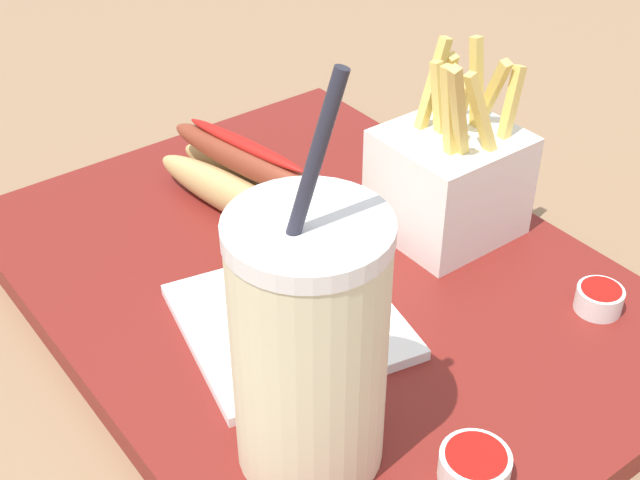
# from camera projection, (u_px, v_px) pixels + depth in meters

# --- Properties ---
(ground_plane) EXTENTS (2.40, 2.40, 0.02)m
(ground_plane) POSITION_uv_depth(u_px,v_px,m) (320.00, 307.00, 0.64)
(ground_plane) COLOR #8C6B4C
(food_tray) EXTENTS (0.47, 0.36, 0.02)m
(food_tray) POSITION_uv_depth(u_px,v_px,m) (320.00, 286.00, 0.62)
(food_tray) COLOR maroon
(food_tray) RESTS_ON ground_plane
(soda_cup) EXTENTS (0.08, 0.08, 0.23)m
(soda_cup) POSITION_uv_depth(u_px,v_px,m) (309.00, 346.00, 0.44)
(soda_cup) COLOR beige
(soda_cup) RESTS_ON food_tray
(fries_basket) EXTENTS (0.09, 0.09, 0.15)m
(fries_basket) POSITION_uv_depth(u_px,v_px,m) (449.00, 179.00, 0.64)
(fries_basket) COLOR white
(fries_basket) RESTS_ON food_tray
(hot_dog_1) EXTENTS (0.18, 0.08, 0.06)m
(hot_dog_1) POSITION_uv_depth(u_px,v_px,m) (247.00, 182.00, 0.67)
(hot_dog_1) COLOR tan
(hot_dog_1) RESTS_ON food_tray
(ketchup_cup_1) EXTENTS (0.03, 0.03, 0.02)m
(ketchup_cup_1) POSITION_uv_depth(u_px,v_px,m) (599.00, 298.00, 0.58)
(ketchup_cup_1) COLOR white
(ketchup_cup_1) RESTS_ON food_tray
(ketchup_cup_2) EXTENTS (0.04, 0.04, 0.02)m
(ketchup_cup_2) POSITION_uv_depth(u_px,v_px,m) (475.00, 465.00, 0.47)
(ketchup_cup_2) COLOR white
(ketchup_cup_2) RESTS_ON food_tray
(napkin_stack) EXTENTS (0.16, 0.16, 0.01)m
(napkin_stack) POSITION_uv_depth(u_px,v_px,m) (290.00, 321.00, 0.57)
(napkin_stack) COLOR white
(napkin_stack) RESTS_ON food_tray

